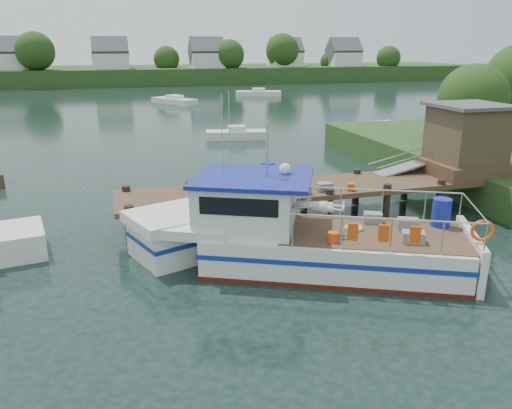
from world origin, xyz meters
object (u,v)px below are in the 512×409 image
object	(u,v)px
dock	(415,158)
lobster_boat	(290,236)
moored_c	(386,132)
moored_far	(258,93)
moored_b	(237,134)
moored_d	(174,101)

from	to	relation	value
dock	lobster_boat	world-z (taller)	lobster_boat
moored_c	lobster_boat	bearing A→B (deg)	-129.10
moored_far	moored_b	world-z (taller)	moored_far
moored_b	dock	bearing A→B (deg)	-104.61
dock	moored_c	size ratio (longest dim) A/B	2.11
moored_c	moored_d	xyz separation A→B (m)	(-12.84, 28.09, -0.04)
dock	lobster_boat	bearing A→B (deg)	-150.09
lobster_boat	moored_far	bearing A→B (deg)	99.57
dock	moored_c	xyz separation A→B (m)	(8.17, 16.25, -1.80)
moored_b	moored_d	distance (m)	25.73
lobster_boat	moored_b	bearing A→B (deg)	105.24
dock	moored_far	distance (m)	51.82
lobster_boat	moored_far	distance (m)	57.30
lobster_boat	moored_far	size ratio (longest dim) A/B	1.64
moored_b	moored_far	bearing A→B (deg)	46.42
lobster_boat	moored_d	distance (m)	48.50
dock	lobster_boat	distance (m)	8.30
dock	moored_far	world-z (taller)	dock
moored_b	moored_d	xyz separation A→B (m)	(-1.46, 25.68, 0.02)
moored_b	moored_d	size ratio (longest dim) A/B	0.76
lobster_boat	moored_d	size ratio (longest dim) A/B	1.73
lobster_boat	moored_b	distance (m)	23.09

